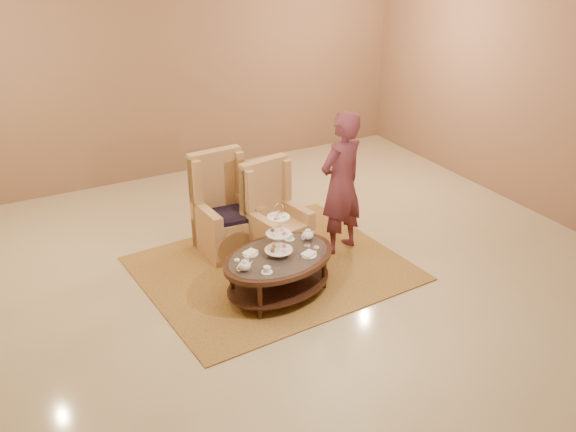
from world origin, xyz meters
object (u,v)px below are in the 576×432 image
armchair_left (224,218)px  armchair_right (273,225)px  tea_table (279,262)px  person (341,184)px

armchair_left → armchair_right: armchair_left is taller
tea_table → armchair_left: size_ratio=1.20×
tea_table → person: size_ratio=0.84×
armchair_right → person: (0.77, -0.30, 0.50)m
tea_table → armchair_right: bearing=53.6°
person → armchair_left: bearing=-44.9°
tea_table → armchair_right: 0.93m
armchair_right → person: 0.96m
tea_table → armchair_left: (-0.09, 1.27, 0.02)m
person → tea_table: bearing=11.0°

